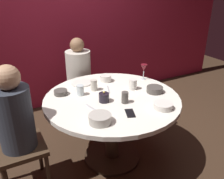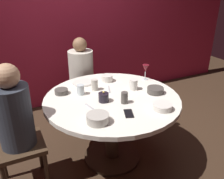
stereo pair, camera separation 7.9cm
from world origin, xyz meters
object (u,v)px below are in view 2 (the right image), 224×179
at_px(bowl_salad_center, 61,91).
at_px(cup_center_front, 134,85).
at_px(cup_near_candle, 124,98).
at_px(cup_by_left_diner, 95,85).
at_px(candle_holder, 104,97).
at_px(bowl_serving_large, 162,107).
at_px(dining_table, 112,111).
at_px(wine_glass, 146,69).
at_px(seated_diner_left, 15,117).
at_px(seated_diner_back, 81,71).
at_px(cup_by_right_diner, 81,90).
at_px(cell_phone, 129,113).
at_px(bowl_rice_portion, 155,90).
at_px(dinner_plate, 83,82).
at_px(bowl_sauce_side, 98,118).
at_px(bowl_small_white, 107,78).

distance_m(bowl_salad_center, cup_center_front, 0.74).
xyz_separation_m(cup_near_candle, cup_by_left_diner, (-0.14, 0.39, 0.00)).
distance_m(candle_holder, bowl_salad_center, 0.46).
relative_size(bowl_serving_large, cup_by_left_diner, 1.48).
distance_m(dining_table, wine_glass, 0.65).
distance_m(wine_glass, bowl_salad_center, 0.96).
distance_m(bowl_salad_center, cup_by_left_diner, 0.34).
bearing_deg(seated_diner_left, seated_diner_back, 45.59).
xyz_separation_m(bowl_serving_large, cup_by_right_diner, (-0.54, 0.60, 0.02)).
xyz_separation_m(cup_by_left_diner, cup_center_front, (0.37, -0.17, -0.00)).
height_order(cell_phone, bowl_rice_portion, bowl_rice_portion).
distance_m(bowl_rice_portion, cup_by_right_diner, 0.75).
relative_size(seated_diner_left, cup_center_front, 11.03).
xyz_separation_m(bowl_serving_large, cup_near_candle, (-0.24, 0.25, 0.03)).
bearing_deg(bowl_rice_portion, dinner_plate, 135.68).
height_order(seated_diner_back, cup_near_candle, seated_diner_back).
xyz_separation_m(bowl_salad_center, cup_center_front, (0.70, -0.23, 0.03)).
relative_size(seated_diner_back, cup_center_front, 10.43).
bearing_deg(cup_near_candle, dining_table, 106.64).
distance_m(bowl_rice_portion, cup_near_candle, 0.39).
bearing_deg(bowl_sauce_side, cup_by_left_diner, 70.15).
bearing_deg(candle_holder, bowl_sauce_side, -121.30).
bearing_deg(bowl_small_white, cup_center_front, -65.04).
relative_size(cell_phone, bowl_small_white, 1.11).
bearing_deg(seated_diner_back, wine_glass, 38.90).
bearing_deg(bowl_serving_large, cell_phone, 169.01).
height_order(seated_diner_back, bowl_small_white, seated_diner_back).
distance_m(seated_diner_left, bowl_rice_portion, 1.33).
height_order(cell_phone, bowl_serving_large, bowl_serving_large).
bearing_deg(cup_center_front, bowl_rice_portion, -46.82).
xyz_separation_m(wine_glass, bowl_serving_large, (-0.25, -0.65, -0.10)).
distance_m(wine_glass, cup_center_front, 0.33).
height_order(bowl_salad_center, bowl_sauce_side, bowl_sauce_side).
bearing_deg(bowl_sauce_side, bowl_salad_center, 100.50).
relative_size(cell_phone, bowl_serving_large, 0.82).
bearing_deg(wine_glass, seated_diner_back, 128.90).
bearing_deg(dining_table, cup_near_candle, -73.36).
bearing_deg(cell_phone, cup_near_candle, 92.32).
bearing_deg(cup_center_front, bowl_small_white, 114.96).
height_order(seated_diner_left, bowl_serving_large, seated_diner_left).
distance_m(cell_phone, bowl_salad_center, 0.76).
relative_size(bowl_sauce_side, cup_by_left_diner, 1.58).
relative_size(dining_table, dinner_plate, 5.73).
xyz_separation_m(cup_near_candle, cup_by_right_diner, (-0.30, 0.35, -0.00)).
distance_m(bowl_salad_center, bowl_rice_portion, 0.94).
xyz_separation_m(bowl_small_white, cup_by_left_diner, (-0.21, -0.16, 0.02)).
relative_size(dinner_plate, bowl_sauce_side, 1.26).
distance_m(dining_table, candle_holder, 0.23).
height_order(dining_table, bowl_sauce_side, bowl_sauce_side).
bearing_deg(dinner_plate, bowl_small_white, -14.06).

